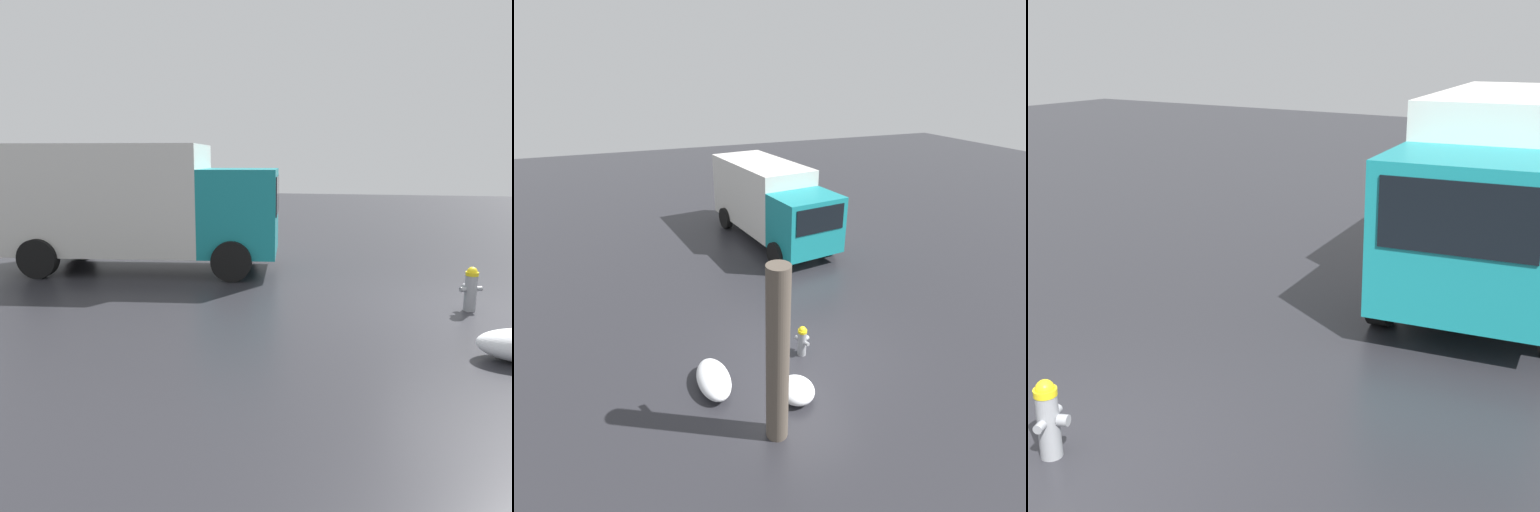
# 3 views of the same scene
# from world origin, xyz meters

# --- Properties ---
(ground_plane) EXTENTS (60.00, 60.00, 0.00)m
(ground_plane) POSITION_xyz_m (0.00, 0.00, 0.00)
(ground_plane) COLOR #28282D
(fire_hydrant) EXTENTS (0.41, 0.33, 0.80)m
(fire_hydrant) POSITION_xyz_m (0.00, -0.00, 0.41)
(fire_hydrant) COLOR gray
(fire_hydrant) RESTS_ON ground_plane
(delivery_truck) EXTENTS (6.80, 3.16, 2.99)m
(delivery_truck) POSITION_xyz_m (7.28, -2.07, 1.63)
(delivery_truck) COLOR teal
(delivery_truck) RESTS_ON ground_plane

